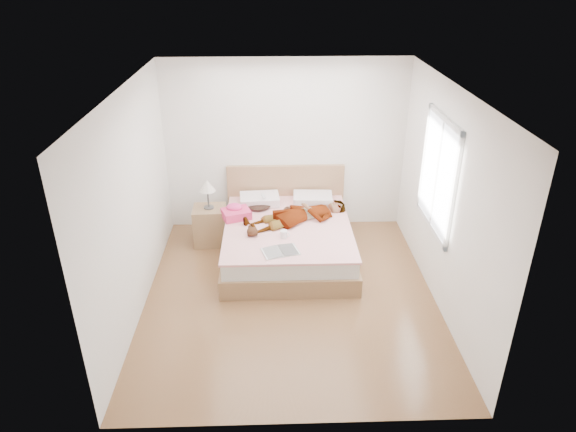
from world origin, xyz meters
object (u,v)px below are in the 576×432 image
object	(u,v)px
woman	(299,212)
plush_toy	(252,231)
bed	(288,237)
coffee_mug	(284,234)
magazine	(280,251)
towel	(236,212)
nightstand	(210,223)
phone	(263,196)

from	to	relation	value
woman	plush_toy	world-z (taller)	woman
bed	coffee_mug	bearing A→B (deg)	-98.01
woman	magazine	xyz separation A→B (m)	(-0.28, -0.91, -0.10)
woman	plush_toy	distance (m)	0.79
towel	coffee_mug	bearing A→B (deg)	-42.86
towel	coffee_mug	distance (m)	0.91
magazine	nightstand	distance (m)	1.57
phone	plush_toy	size ratio (longest dim) A/B	0.41
bed	nightstand	world-z (taller)	nightstand
magazine	bed	bearing A→B (deg)	81.90
phone	bed	size ratio (longest dim) A/B	0.05
bed	towel	xyz separation A→B (m)	(-0.73, 0.17, 0.32)
bed	magazine	xyz separation A→B (m)	(-0.12, -0.81, 0.24)
plush_toy	towel	bearing A→B (deg)	114.86
woman	towel	size ratio (longest dim) A/B	3.38
phone	magazine	world-z (taller)	phone
nightstand	plush_toy	bearing A→B (deg)	-48.13
plush_toy	phone	bearing A→B (deg)	80.50
phone	woman	bearing A→B (deg)	-62.93
woman	nightstand	xyz separation A→B (m)	(-1.29, 0.26, -0.28)
bed	woman	bearing A→B (deg)	32.28
plush_toy	woman	bearing A→B (deg)	35.50
phone	nightstand	world-z (taller)	nightstand
phone	towel	distance (m)	0.52
phone	magazine	distance (m)	1.34
coffee_mug	plush_toy	xyz separation A→B (m)	(-0.42, 0.09, 0.01)
plush_toy	nightstand	xyz separation A→B (m)	(-0.65, 0.72, -0.24)
towel	magazine	xyz separation A→B (m)	(0.61, -0.99, -0.07)
woman	towel	xyz separation A→B (m)	(-0.89, 0.07, -0.03)
bed	towel	distance (m)	0.81
phone	plush_toy	distance (m)	0.88
phone	magazine	xyz separation A→B (m)	(0.22, -1.31, -0.17)
bed	coffee_mug	size ratio (longest dim) A/B	14.90
towel	nightstand	xyz separation A→B (m)	(-0.40, 0.19, -0.26)
bed	towel	bearing A→B (deg)	166.57
bed	plush_toy	xyz separation A→B (m)	(-0.48, -0.36, 0.30)
magazine	plush_toy	xyz separation A→B (m)	(-0.37, 0.46, 0.06)
towel	plush_toy	size ratio (longest dim) A/B	1.98
woman	bed	distance (m)	0.39
coffee_mug	nightstand	world-z (taller)	nightstand
phone	coffee_mug	size ratio (longest dim) A/B	0.69
woman	magazine	bearing A→B (deg)	-41.08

